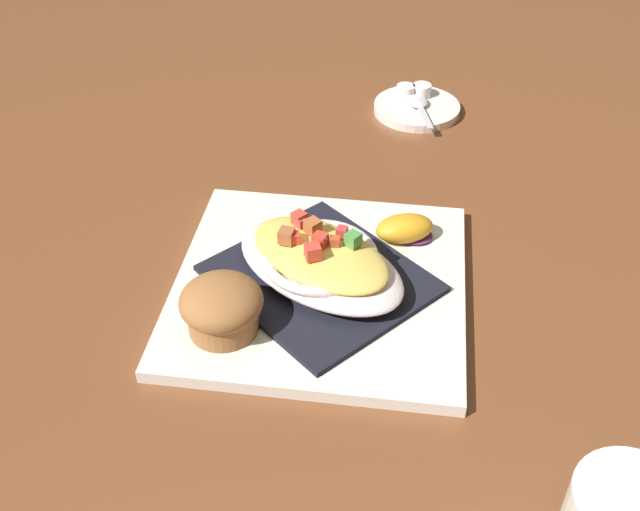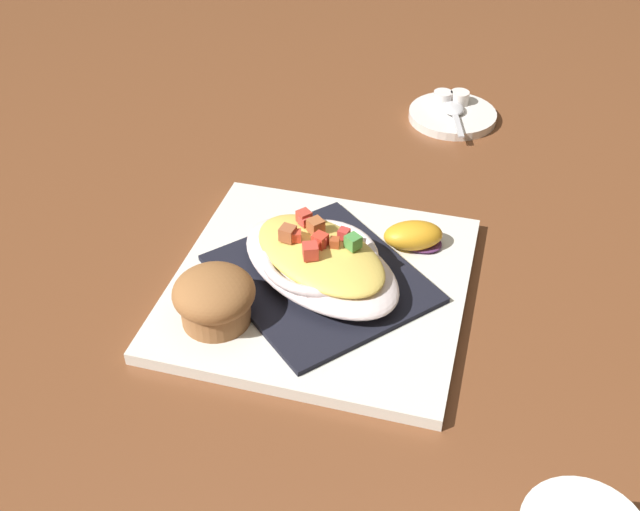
{
  "view_description": "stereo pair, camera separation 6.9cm",
  "coord_description": "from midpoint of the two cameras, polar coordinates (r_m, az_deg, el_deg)",
  "views": [
    {
      "loc": [
        -0.54,
        0.03,
        0.48
      ],
      "look_at": [
        0.0,
        0.0,
        0.04
      ],
      "focal_mm": 42.99,
      "sensor_mm": 36.0,
      "label": 1
    },
    {
      "loc": [
        -0.54,
        -0.04,
        0.48
      ],
      "look_at": [
        0.0,
        0.0,
        0.04
      ],
      "focal_mm": 42.99,
      "sensor_mm": 36.0,
      "label": 2
    }
  ],
  "objects": [
    {
      "name": "spoon",
      "position": [
        1.0,
        5.31,
        11.2
      ],
      "size": [
        0.09,
        0.03,
        0.01
      ],
      "color": "silver",
      "rests_on": "creamer_saucer"
    },
    {
      "name": "creamer_cup_1",
      "position": [
        1.02,
        4.41,
        12.03
      ],
      "size": [
        0.02,
        0.02,
        0.02
      ],
      "primitive_type": "cylinder",
      "color": "white",
      "rests_on": "creamer_saucer"
    },
    {
      "name": "creamer_cup_0",
      "position": [
        1.02,
        5.63,
        12.08
      ],
      "size": [
        0.02,
        0.02,
        0.02
      ],
      "primitive_type": "cylinder",
      "color": "white",
      "rests_on": "creamer_saucer"
    },
    {
      "name": "muffin",
      "position": [
        0.66,
        -10.34,
        -3.9
      ],
      "size": [
        0.07,
        0.07,
        0.05
      ],
      "color": "#986137",
      "rests_on": "square_plate"
    },
    {
      "name": "orange_garnish",
      "position": [
        0.75,
        3.77,
        1.87
      ],
      "size": [
        0.05,
        0.07,
        0.03
      ],
      "color": "#542A58",
      "rests_on": "square_plate"
    },
    {
      "name": "folded_napkin",
      "position": [
        0.71,
        -2.79,
        -1.83
      ],
      "size": [
        0.24,
        0.24,
        0.01
      ],
      "primitive_type": "cube",
      "rotation": [
        0.0,
        0.0,
        0.66
      ],
      "color": "black",
      "rests_on": "square_plate"
    },
    {
      "name": "ground_plane",
      "position": [
        0.72,
        -2.75,
        -2.73
      ],
      "size": [
        2.6,
        2.6,
        0.0
      ],
      "primitive_type": "plane",
      "color": "brown"
    },
    {
      "name": "square_plate",
      "position": [
        0.72,
        -2.77,
        -2.36
      ],
      "size": [
        0.31,
        0.31,
        0.01
      ],
      "primitive_type": "cube",
      "rotation": [
        0.0,
        0.0,
        -0.19
      ],
      "color": "white",
      "rests_on": "ground_plane"
    },
    {
      "name": "creamer_saucer",
      "position": [
        1.0,
        5.23,
        10.8
      ],
      "size": [
        0.11,
        0.11,
        0.01
      ],
      "primitive_type": "cylinder",
      "color": "silver",
      "rests_on": "ground_plane"
    },
    {
      "name": "gratin_dish",
      "position": [
        0.7,
        -2.85,
        -0.47
      ],
      "size": [
        0.19,
        0.2,
        0.05
      ],
      "color": "silver",
      "rests_on": "folded_napkin"
    }
  ]
}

